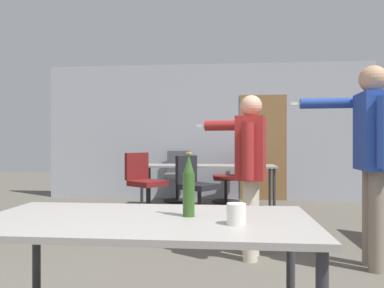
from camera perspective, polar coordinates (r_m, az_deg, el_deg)
name	(u,v)px	position (r m, az deg, el deg)	size (l,w,h in m)	color
back_wall	(208,132)	(7.44, 2.49, 1.84)	(6.43, 0.12, 2.68)	#A3A8B2
conference_table_near	(146,231)	(1.93, -6.96, -13.08)	(1.65, 0.84, 0.74)	gray
conference_table_far	(208,169)	(6.37, 2.43, -3.78)	(2.27, 0.71, 0.74)	gray
person_far_watching	(371,145)	(3.67, 25.64, -0.11)	(0.80, 0.65, 1.80)	slate
person_center_tall	(250,161)	(3.66, 8.79, -2.58)	(0.72, 0.75, 1.57)	beige
office_chair_mid_tucked	(145,186)	(5.83, -7.23, -6.30)	(0.68, 0.67, 0.96)	black
office_chair_far_left	(196,188)	(5.71, 0.54, -6.75)	(0.68, 0.67, 0.92)	black
office_chair_far_right	(230,179)	(7.06, 5.80, -5.37)	(0.57, 0.52, 0.92)	black
office_chair_side_rolled	(178,177)	(7.20, -2.21, -5.09)	(0.52, 0.56, 0.95)	black
beer_bottle	(189,186)	(1.92, -0.50, -6.44)	(0.06, 0.06, 0.33)	#2D511E
drink_cup	(236,214)	(1.75, 6.78, -10.54)	(0.09, 0.09, 0.10)	silver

